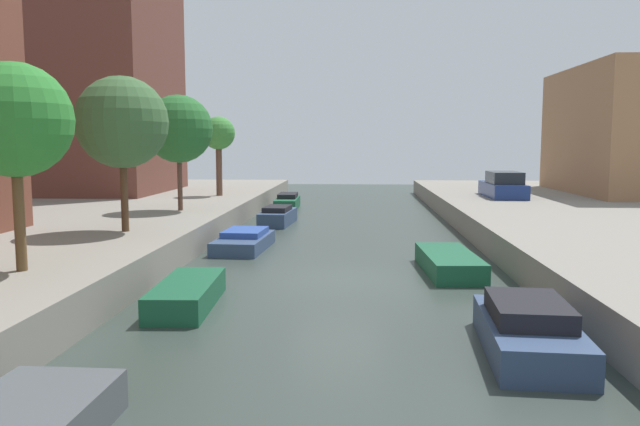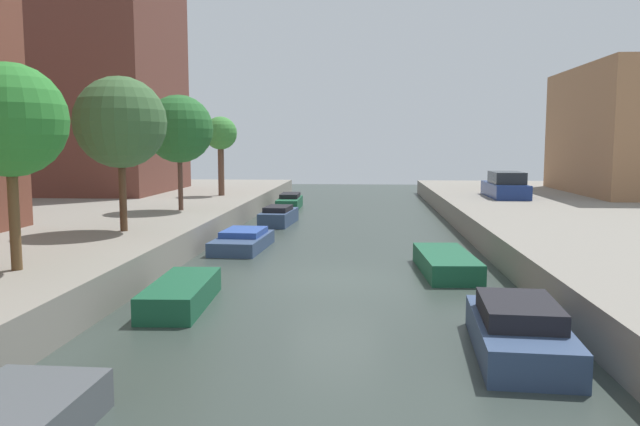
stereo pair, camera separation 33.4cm
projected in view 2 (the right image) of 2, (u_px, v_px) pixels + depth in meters
name	position (u px, v px, depth m)	size (l,w,h in m)	color
ground_plane	(335.00, 280.00, 17.95)	(84.00, 84.00, 0.00)	#333D38
apartment_tower_far	(81.00, 9.00, 36.81)	(10.00, 9.84, 21.62)	brown
street_tree_2	(9.00, 121.00, 14.01)	(2.58, 2.58, 4.72)	brown
street_tree_3	(120.00, 123.00, 20.38)	(3.00, 3.00, 5.09)	brown
street_tree_4	(179.00, 129.00, 26.83)	(2.92, 2.92, 4.98)	brown
street_tree_5	(221.00, 135.00, 34.55)	(1.83, 1.83, 4.39)	brown
parked_car	(505.00, 187.00, 33.73)	(1.86, 4.80, 1.39)	navy
moored_boat_left_2	(181.00, 294.00, 14.99)	(1.43, 3.58, 0.61)	#195638
moored_boat_left_3	(243.00, 241.00, 23.11)	(1.86, 3.84, 0.71)	#33476B
moored_boat_left_4	(279.00, 216.00, 30.15)	(1.56, 3.64, 0.91)	#33476B
moored_boat_left_5	(290.00, 202.00, 37.53)	(1.34, 4.16, 0.90)	#195638
moored_boat_right_2	(519.00, 331.00, 11.59)	(1.84, 3.84, 1.00)	#33476B
moored_boat_right_3	(446.00, 263.00, 18.87)	(1.69, 4.11, 0.60)	#195638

